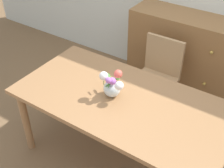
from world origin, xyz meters
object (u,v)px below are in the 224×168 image
(chair_far, at_px, (158,73))
(flower_vase, at_px, (112,85))
(dresser, at_px, (188,57))
(dining_table, at_px, (122,106))

(chair_far, relative_size, flower_vase, 3.47)
(chair_far, distance_m, flower_vase, 0.90)
(dresser, bearing_deg, flower_vase, -97.16)
(flower_vase, bearing_deg, dining_table, 12.46)
(dining_table, xyz_separation_m, dresser, (0.08, 1.33, -0.17))
(dining_table, relative_size, flower_vase, 7.06)
(dining_table, bearing_deg, dresser, 86.46)
(dining_table, height_order, dresser, dresser)
(dresser, bearing_deg, dining_table, -93.54)
(chair_far, bearing_deg, flower_vase, 87.52)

